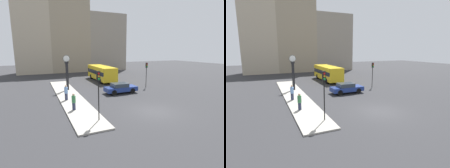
{
  "view_description": "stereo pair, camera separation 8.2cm",
  "coord_description": "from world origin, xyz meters",
  "views": [
    {
      "loc": [
        -9.96,
        -12.64,
        5.7
      ],
      "look_at": [
        -1.32,
        6.81,
        1.49
      ],
      "focal_mm": 28.0,
      "sensor_mm": 36.0,
      "label": 1
    },
    {
      "loc": [
        -9.89,
        -12.67,
        5.7
      ],
      "look_at": [
        -1.32,
        6.81,
        1.49
      ],
      "focal_mm": 28.0,
      "sensor_mm": 36.0,
      "label": 2
    }
  ],
  "objects": [
    {
      "name": "sedan_car",
      "position": [
        0.23,
        7.52,
        0.71
      ],
      "size": [
        4.3,
        1.75,
        1.36
      ],
      "color": "navy",
      "rests_on": "ground_plane"
    },
    {
      "name": "sidewalk_corner",
      "position": [
        -6.34,
        8.5,
        0.06
      ],
      "size": [
        2.71,
        21.0,
        0.13
      ],
      "primitive_type": "cube",
      "color": "#A39E93",
      "rests_on": "ground_plane"
    },
    {
      "name": "traffic_light_far",
      "position": [
        5.53,
        9.35,
        2.7
      ],
      "size": [
        0.26,
        0.24,
        3.77
      ],
      "color": "black",
      "rests_on": "ground_plane"
    },
    {
      "name": "building_row",
      "position": [
        -0.36,
        33.63,
        8.3
      ],
      "size": [
        27.67,
        5.0,
        17.74
      ],
      "color": "#B7A88E",
      "rests_on": "ground_plane"
    },
    {
      "name": "street_clock",
      "position": [
        -5.91,
        11.84,
        2.45
      ],
      "size": [
        0.92,
        0.47,
        4.82
      ],
      "color": "black",
      "rests_on": "sidewalk_corner"
    },
    {
      "name": "pedestrian_green_hoodie",
      "position": [
        -6.87,
        3.13,
        0.92
      ],
      "size": [
        0.37,
        0.37,
        1.59
      ],
      "color": "#2D334C",
      "rests_on": "sidewalk_corner"
    },
    {
      "name": "ground_plane",
      "position": [
        0.0,
        0.0,
        0.0
      ],
      "size": [
        120.0,
        120.0,
        0.0
      ],
      "primitive_type": "plane",
      "color": "#2D2D30"
    },
    {
      "name": "bus_distant",
      "position": [
        1.3,
        17.55,
        1.54
      ],
      "size": [
        2.57,
        8.91,
        2.68
      ],
      "color": "gold",
      "rests_on": "ground_plane"
    },
    {
      "name": "pedestrian_blue_stripe",
      "position": [
        -6.97,
        6.74,
        0.98
      ],
      "size": [
        0.39,
        0.39,
        1.72
      ],
      "color": "#2D334C",
      "rests_on": "sidewalk_corner"
    },
    {
      "name": "traffic_light_near",
      "position": [
        -5.55,
        -0.11,
        2.95
      ],
      "size": [
        0.26,
        0.24,
        3.95
      ],
      "color": "black",
      "rests_on": "sidewalk_corner"
    }
  ]
}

